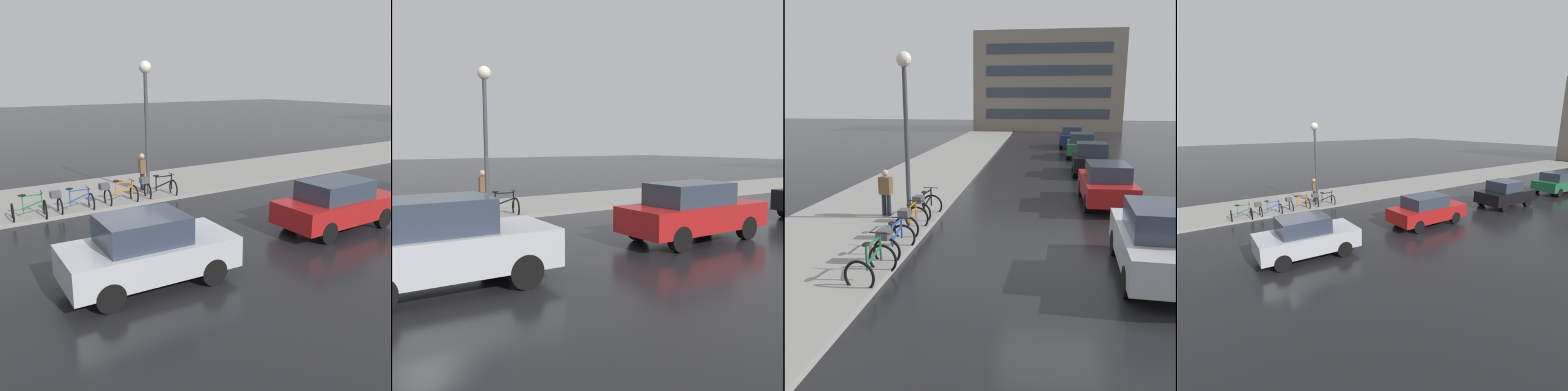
% 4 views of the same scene
% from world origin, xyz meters
% --- Properties ---
extents(ground_plane, '(140.00, 140.00, 0.00)m').
position_xyz_m(ground_plane, '(0.00, 0.00, 0.00)').
color(ground_plane, black).
extents(sidewalk_kerb, '(4.80, 60.00, 0.14)m').
position_xyz_m(sidewalk_kerb, '(-6.00, 10.00, 0.07)').
color(sidewalk_kerb, gray).
rests_on(sidewalk_kerb, ground).
extents(bicycle_nearest, '(0.83, 1.15, 1.00)m').
position_xyz_m(bicycle_nearest, '(-3.87, -1.42, 0.39)').
color(bicycle_nearest, black).
rests_on(bicycle_nearest, ground).
extents(bicycle_second, '(0.73, 1.44, 0.97)m').
position_xyz_m(bicycle_second, '(-3.88, -0.01, 0.49)').
color(bicycle_second, black).
rests_on(bicycle_second, ground).
extents(bicycle_third, '(0.74, 1.37, 1.00)m').
position_xyz_m(bicycle_third, '(-3.97, 1.76, 0.50)').
color(bicycle_third, black).
rests_on(bicycle_third, ground).
extents(bicycle_farthest, '(0.83, 1.46, 1.00)m').
position_xyz_m(bicycle_farthest, '(-4.00, 3.42, 0.50)').
color(bicycle_farthest, black).
rests_on(bicycle_farthest, ground).
extents(car_silver, '(1.97, 4.04, 1.66)m').
position_xyz_m(car_silver, '(2.28, -0.23, 0.82)').
color(car_silver, '#B2B5BA').
rests_on(car_silver, ground).
extents(car_red, '(1.76, 4.16, 1.57)m').
position_xyz_m(car_red, '(2.07, 6.50, 0.80)').
color(car_red, '#AD1919').
rests_on(car_red, ground).
extents(car_black, '(1.99, 3.80, 1.65)m').
position_xyz_m(car_black, '(2.23, 13.20, 0.81)').
color(car_black, black).
rests_on(car_black, ground).
extents(car_green, '(2.08, 4.13, 1.62)m').
position_xyz_m(car_green, '(2.30, 19.94, 0.83)').
color(car_green, '#1E6038').
rests_on(car_green, ground).
extents(pedestrian, '(0.44, 0.32, 1.65)m').
position_xyz_m(pedestrian, '(-5.28, 3.44, 0.93)').
color(pedestrian, '#1E2333').
rests_on(pedestrian, ground).
extents(streetlamp, '(0.46, 0.46, 5.23)m').
position_xyz_m(streetlamp, '(-4.47, 3.29, 3.72)').
color(streetlamp, '#424247').
rests_on(streetlamp, ground).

